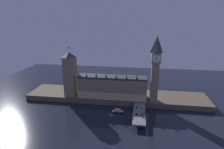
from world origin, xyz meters
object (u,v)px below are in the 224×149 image
(car_southbound_lead, at_px, (142,115))
(car_northbound_trail, at_px, (136,114))
(car_southbound_trail, at_px, (142,109))
(pedestrian_near_rail, at_px, (133,117))
(street_lamp_mid, at_px, (145,110))
(car_northbound_lead, at_px, (137,107))
(street_lamp_near, at_px, (133,116))
(boat_upstream, at_px, (118,111))
(victoria_tower, at_px, (70,74))
(street_lamp_far, at_px, (134,103))
(clock_tower, at_px, (155,67))
(pedestrian_mid_walk, at_px, (145,112))

(car_southbound_lead, bearing_deg, car_northbound_trail, 175.84)
(car_southbound_trail, xyz_separation_m, pedestrian_near_rail, (-8.08, -18.42, 0.26))
(car_southbound_lead, xyz_separation_m, pedestrian_near_rail, (-8.08, -7.32, 0.29))
(car_southbound_trail, height_order, street_lamp_mid, street_lamp_mid)
(car_northbound_lead, xyz_separation_m, street_lamp_mid, (8.48, -10.43, 3.13))
(car_northbound_trail, distance_m, car_southbound_trail, 11.99)
(street_lamp_near, bearing_deg, car_southbound_lead, 49.95)
(street_lamp_near, distance_m, street_lamp_mid, 18.72)
(car_northbound_lead, distance_m, car_southbound_lead, 16.00)
(boat_upstream, bearing_deg, street_lamp_near, -52.91)
(car_northbound_lead, bearing_deg, victoria_tower, 164.32)
(car_northbound_trail, bearing_deg, car_southbound_trail, 63.31)
(car_southbound_lead, height_order, street_lamp_near, street_lamp_near)
(car_southbound_trail, bearing_deg, street_lamp_far, 135.76)
(car_northbound_trail, relative_size, car_southbound_trail, 0.81)
(clock_tower, bearing_deg, car_southbound_lead, -110.01)
(car_southbound_lead, distance_m, boat_upstream, 28.70)
(pedestrian_mid_walk, bearing_deg, boat_upstream, 166.63)
(car_northbound_lead, relative_size, street_lamp_near, 0.61)
(pedestrian_mid_walk, xyz_separation_m, street_lamp_far, (-11.17, 13.70, 2.81))
(victoria_tower, height_order, car_northbound_lead, victoria_tower)
(car_northbound_lead, distance_m, car_northbound_trail, 14.68)
(street_lamp_mid, xyz_separation_m, street_lamp_far, (-11.57, 14.72, -0.05))
(car_northbound_lead, xyz_separation_m, street_lamp_far, (-3.09, 4.29, 3.07))
(pedestrian_mid_walk, height_order, boat_upstream, pedestrian_mid_walk)
(car_southbound_trail, height_order, boat_upstream, car_southbound_trail)
(car_southbound_trail, bearing_deg, street_lamp_near, -111.81)
(pedestrian_mid_walk, bearing_deg, car_northbound_lead, 130.64)
(car_southbound_lead, xyz_separation_m, pedestrian_mid_walk, (2.69, 5.66, 0.23))
(victoria_tower, relative_size, pedestrian_mid_walk, 33.90)
(victoria_tower, height_order, street_lamp_mid, victoria_tower)
(car_southbound_lead, bearing_deg, clock_tower, 69.99)
(street_lamp_mid, bearing_deg, car_northbound_trail, -153.40)
(car_southbound_trail, height_order, pedestrian_mid_walk, pedestrian_mid_walk)
(clock_tower, bearing_deg, pedestrian_near_rail, -116.18)
(car_southbound_trail, bearing_deg, pedestrian_mid_walk, -63.68)
(clock_tower, height_order, victoria_tower, clock_tower)
(car_southbound_trail, relative_size, boat_upstream, 0.35)
(car_northbound_lead, xyz_separation_m, street_lamp_near, (-3.09, -25.15, 3.27))
(street_lamp_far, bearing_deg, car_southbound_lead, -66.35)
(car_southbound_trail, xyz_separation_m, street_lamp_near, (-8.48, -21.19, 3.21))
(clock_tower, height_order, car_southbound_trail, clock_tower)
(car_northbound_trail, bearing_deg, clock_tower, 62.39)
(pedestrian_near_rail, xyz_separation_m, street_lamp_near, (-0.40, -2.77, 2.95))
(clock_tower, height_order, car_northbound_trail, clock_tower)
(clock_tower, distance_m, street_lamp_mid, 48.69)
(street_lamp_far, xyz_separation_m, boat_upstream, (-16.96, -7.01, -7.96))
(car_northbound_lead, xyz_separation_m, car_southbound_trail, (5.38, -3.97, 0.06))
(car_southbound_trail, distance_m, street_lamp_far, 12.21)
(clock_tower, xyz_separation_m, victoria_tower, (-99.01, 2.59, -13.11))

